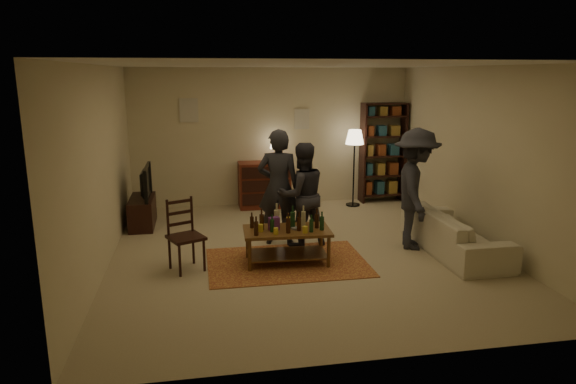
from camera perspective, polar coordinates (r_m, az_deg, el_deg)
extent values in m
plane|color=#C6B793|center=(7.67, 1.62, -6.68)|extent=(6.00, 6.00, 0.00)
plane|color=beige|center=(10.24, -1.80, 6.11)|extent=(5.50, 0.00, 5.50)
plane|color=beige|center=(7.27, -20.04, 2.46)|extent=(0.00, 6.00, 6.00)
plane|color=beige|center=(8.33, 20.57, 3.68)|extent=(0.00, 6.00, 6.00)
plane|color=beige|center=(4.50, 9.61, -3.11)|extent=(5.50, 0.00, 5.50)
plane|color=white|center=(7.22, 1.76, 13.94)|extent=(6.00, 6.00, 0.00)
cube|color=beige|center=(10.06, -10.96, 8.90)|extent=(0.35, 0.03, 0.45)
cube|color=beige|center=(10.29, 1.54, 8.10)|extent=(0.30, 0.03, 0.40)
cube|color=maroon|center=(7.25, -0.12, -7.81)|extent=(2.20, 1.50, 0.01)
cube|color=brown|center=(7.10, -0.12, -4.33)|extent=(1.22, 0.71, 0.04)
cube|color=brown|center=(7.21, -0.12, -6.89)|extent=(1.12, 0.60, 0.02)
cylinder|color=brown|center=(6.88, -4.29, -7.08)|extent=(0.05, 0.05, 0.45)
cylinder|color=brown|center=(7.01, 4.53, -6.69)|extent=(0.05, 0.05, 0.45)
cylinder|color=brown|center=(7.38, -4.53, -5.68)|extent=(0.05, 0.05, 0.45)
cylinder|color=brown|center=(7.50, 3.69, -5.34)|extent=(0.05, 0.05, 0.45)
cylinder|color=gold|center=(7.00, -3.05, -4.01)|extent=(0.07, 0.07, 0.10)
cylinder|color=gold|center=(6.87, -1.35, -4.37)|extent=(0.07, 0.07, 0.09)
cylinder|color=gold|center=(7.30, 0.10, -3.22)|extent=(0.07, 0.07, 0.11)
cylinder|color=gold|center=(6.93, 1.92, -4.21)|extent=(0.07, 0.07, 0.09)
cube|color=#6B3086|center=(7.06, -1.59, -3.49)|extent=(0.16, 0.12, 0.18)
cylinder|color=gray|center=(7.08, 0.87, -4.09)|extent=(0.12, 0.12, 0.02)
cube|color=black|center=(6.98, -11.27, -4.98)|extent=(0.56, 0.56, 0.04)
cylinder|color=black|center=(6.85, -11.93, -7.45)|extent=(0.04, 0.04, 0.45)
cylinder|color=black|center=(6.97, -9.30, -6.95)|extent=(0.04, 0.04, 0.45)
cylinder|color=black|center=(7.15, -13.01, -6.62)|extent=(0.04, 0.04, 0.45)
cylinder|color=black|center=(7.27, -10.48, -6.15)|extent=(0.04, 0.04, 0.45)
cube|color=black|center=(7.06, -11.92, -2.50)|extent=(0.33, 0.17, 0.51)
cube|color=black|center=(9.21, -15.87, -2.16)|extent=(0.40, 1.00, 0.50)
imported|color=black|center=(9.09, -15.95, 1.07)|extent=(0.13, 0.97, 0.56)
cube|color=maroon|center=(10.09, -2.65, 0.81)|extent=(1.00, 0.48, 0.90)
cube|color=black|center=(9.90, -2.44, -0.79)|extent=(0.92, 0.02, 0.22)
cube|color=black|center=(9.84, -2.46, 0.68)|extent=(0.92, 0.02, 0.22)
cube|color=black|center=(9.79, -2.47, 2.17)|extent=(0.92, 0.02, 0.22)
cylinder|color=black|center=(10.04, -1.26, 3.49)|extent=(0.12, 0.12, 0.04)
cylinder|color=black|center=(10.02, -1.27, 4.22)|extent=(0.02, 0.02, 0.22)
cone|color=#FFE5B2|center=(9.99, -1.27, 5.41)|extent=(0.26, 0.26, 0.20)
cube|color=black|center=(10.50, 8.29, 4.23)|extent=(0.04, 0.34, 2.00)
cube|color=black|center=(10.81, 12.63, 4.29)|extent=(0.04, 0.34, 2.00)
cube|color=black|center=(10.81, 10.31, -0.19)|extent=(0.90, 0.34, 0.03)
cube|color=black|center=(10.72, 10.39, 1.89)|extent=(0.90, 0.34, 0.03)
cube|color=black|center=(10.65, 10.48, 4.00)|extent=(0.90, 0.34, 0.03)
cube|color=black|center=(10.60, 10.57, 6.13)|extent=(0.90, 0.34, 0.03)
cube|color=black|center=(10.56, 10.66, 8.29)|extent=(0.90, 0.34, 0.03)
cube|color=black|center=(10.54, 10.72, 9.64)|extent=(0.90, 0.34, 0.03)
cube|color=brown|center=(10.67, 8.83, 0.50)|extent=(0.12, 0.22, 0.26)
cube|color=#24546C|center=(10.76, 10.09, 0.55)|extent=(0.15, 0.22, 0.26)
cube|color=olive|center=(10.85, 11.42, 0.60)|extent=(0.18, 0.22, 0.26)
cube|color=#24546C|center=(10.60, 8.90, 2.55)|extent=(0.12, 0.22, 0.24)
cube|color=olive|center=(10.68, 10.17, 2.59)|extent=(0.15, 0.22, 0.24)
cube|color=brown|center=(10.78, 11.52, 2.62)|extent=(0.18, 0.22, 0.24)
cube|color=olive|center=(10.53, 8.98, 4.64)|extent=(0.12, 0.22, 0.22)
cube|color=brown|center=(10.62, 10.25, 4.66)|extent=(0.15, 0.22, 0.22)
cube|color=#24546C|center=(10.72, 11.61, 4.67)|extent=(0.18, 0.22, 0.22)
cube|color=brown|center=(10.49, 9.05, 6.75)|extent=(0.12, 0.22, 0.20)
cube|color=#24546C|center=(10.57, 10.34, 6.75)|extent=(0.15, 0.22, 0.20)
cube|color=olive|center=(10.67, 11.71, 6.75)|extent=(0.18, 0.22, 0.20)
cube|color=#24546C|center=(10.45, 9.13, 8.87)|extent=(0.12, 0.22, 0.18)
cube|color=olive|center=(10.54, 10.43, 8.86)|extent=(0.15, 0.22, 0.18)
cube|color=brown|center=(10.63, 11.81, 8.83)|extent=(0.18, 0.22, 0.18)
cylinder|color=black|center=(10.37, 7.21, -1.41)|extent=(0.28, 0.28, 0.03)
cylinder|color=black|center=(10.23, 7.32, 2.13)|extent=(0.03, 0.03, 1.33)
cone|color=#FFE5B2|center=(10.12, 7.43, 6.09)|extent=(0.36, 0.36, 0.28)
imported|color=beige|center=(7.95, 18.01, -4.30)|extent=(0.81, 2.08, 0.61)
imported|color=#25262D|center=(7.81, -1.05, 0.52)|extent=(0.75, 0.60, 1.78)
imported|color=#2A2932|center=(7.75, 1.55, -0.33)|extent=(0.87, 0.73, 1.59)
imported|color=#282930|center=(7.86, 13.99, 0.31)|extent=(1.00, 1.32, 1.81)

